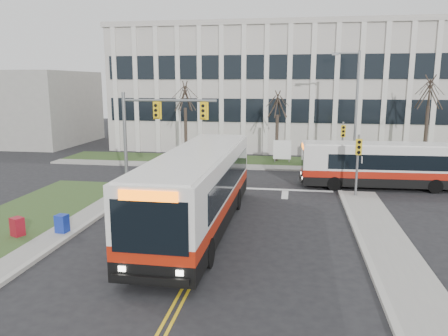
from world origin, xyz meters
TOP-DOWN VIEW (x-y plane):
  - ground at (0.00, 0.00)m, footprint 120.00×120.00m
  - sidewalk_west at (-7.00, -5.00)m, footprint 1.20×26.00m
  - sidewalk_east at (7.50, -5.00)m, footprint 2.00×26.00m
  - sidewalk_cross at (5.00, 15.20)m, footprint 44.00×1.60m
  - building_lawn at (5.00, 18.00)m, footprint 44.00×5.00m
  - office_building at (5.00, 30.00)m, footprint 40.00×16.00m
  - building_annex at (-26.00, 26.00)m, footprint 12.00×12.00m
  - mast_arm_signal at (-5.62, 7.16)m, footprint 6.11×0.38m
  - signal_pole_near at (7.20, 6.90)m, footprint 0.34×0.39m
  - signal_pole_far at (7.20, 15.40)m, footprint 0.34×0.39m
  - streetlight at (8.03, 16.20)m, footprint 2.15×0.25m
  - directory_sign at (2.50, 17.50)m, footprint 1.50×0.12m
  - tree_left at (-6.00, 18.00)m, footprint 1.80×1.80m
  - tree_mid at (2.00, 18.20)m, footprint 1.80×1.80m
  - tree_right at (14.00, 18.00)m, footprint 1.80×1.80m
  - bus_main at (-0.91, -0.02)m, footprint 3.09×13.64m
  - bus_cross at (9.47, 9.76)m, footprint 10.94×2.77m
  - newspaper_box_blue at (-6.80, -1.92)m, footprint 0.56×0.52m
  - newspaper_box_red at (-8.54, -2.61)m, footprint 0.64×0.61m

SIDE VIEW (x-z plane):
  - ground at x=0.00m, z-range 0.00..0.00m
  - building_lawn at x=5.00m, z-range 0.00..0.12m
  - sidewalk_west at x=-7.00m, z-range 0.00..0.14m
  - sidewalk_east at x=7.50m, z-range 0.00..0.14m
  - sidewalk_cross at x=5.00m, z-range 0.00..0.14m
  - newspaper_box_blue at x=-6.80m, z-range 0.00..0.95m
  - newspaper_box_red at x=-8.54m, z-range 0.00..0.95m
  - directory_sign at x=2.50m, z-range 0.17..2.17m
  - bus_cross at x=9.47m, z-range 0.00..2.89m
  - bus_main at x=-0.91m, z-range 0.00..3.63m
  - signal_pole_near at x=7.20m, z-range 0.60..4.40m
  - signal_pole_far at x=7.20m, z-range 0.60..4.40m
  - building_annex at x=-26.00m, z-range 0.00..8.00m
  - mast_arm_signal at x=-5.62m, z-range 1.16..7.36m
  - tree_mid at x=2.00m, z-range 1.47..8.29m
  - streetlight at x=8.03m, z-range 0.59..9.79m
  - tree_left at x=-6.00m, z-range 1.66..9.36m
  - tree_right at x=14.00m, z-range 1.78..10.03m
  - office_building at x=5.00m, z-range 0.00..12.00m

